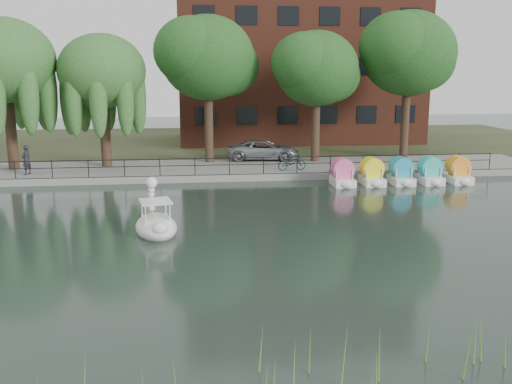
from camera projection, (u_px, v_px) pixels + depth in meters
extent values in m
plane|color=#2F4039|center=(255.00, 251.00, 20.46)|extent=(120.00, 120.00, 0.00)
cube|color=gray|center=(226.00, 169.00, 35.95)|extent=(40.00, 6.00, 0.40)
cube|color=gray|center=(230.00, 178.00, 33.09)|extent=(40.00, 0.25, 0.40)
cube|color=#47512D|center=(216.00, 142.00, 49.55)|extent=(60.00, 22.00, 0.36)
cylinder|color=black|center=(229.00, 158.00, 33.04)|extent=(32.00, 0.04, 0.04)
cylinder|color=black|center=(229.00, 165.00, 33.12)|extent=(32.00, 0.04, 0.04)
cylinder|color=black|center=(229.00, 166.00, 33.13)|extent=(0.05, 0.05, 1.00)
cube|color=#4C1E16|center=(297.00, 33.00, 48.40)|extent=(20.00, 10.00, 18.00)
cylinder|color=#473323|center=(11.00, 135.00, 34.50)|extent=(0.60, 0.60, 4.20)
ellipsoid|color=#46803B|center=(5.00, 60.00, 33.57)|extent=(5.88, 5.88, 5.00)
cylinder|color=#473323|center=(106.00, 136.00, 35.64)|extent=(0.60, 0.60, 3.80)
ellipsoid|color=#46803B|center=(102.00, 71.00, 34.80)|extent=(5.32, 5.32, 4.52)
cylinder|color=#473323|center=(209.00, 128.00, 37.27)|extent=(0.60, 0.60, 4.50)
ellipsoid|color=#2B6326|center=(208.00, 58.00, 36.33)|extent=(6.00, 6.00, 5.10)
cylinder|color=#473323|center=(315.00, 131.00, 37.61)|extent=(0.60, 0.60, 4.05)
ellipsoid|color=#2B6326|center=(317.00, 69.00, 36.76)|extent=(5.40, 5.40, 4.59)
cylinder|color=#473323|center=(405.00, 123.00, 39.23)|extent=(0.60, 0.60, 4.72)
ellipsoid|color=#2B6326|center=(409.00, 53.00, 38.25)|extent=(6.30, 6.30, 5.36)
imported|color=gray|center=(263.00, 148.00, 38.37)|extent=(3.02, 5.73, 1.54)
imported|color=gray|center=(292.00, 162.00, 34.43)|extent=(0.82, 1.78, 1.00)
imported|color=black|center=(26.00, 158.00, 32.93)|extent=(0.76, 0.86, 1.98)
ellipsoid|color=white|center=(156.00, 227.00, 22.49)|extent=(2.07, 2.80, 0.56)
cube|color=white|center=(156.00, 221.00, 22.35)|extent=(1.24, 1.31, 0.28)
cube|color=white|center=(155.00, 201.00, 22.22)|extent=(1.40, 1.48, 0.06)
ellipsoid|color=white|center=(160.00, 229.00, 21.44)|extent=(0.67, 0.57, 0.53)
sphere|color=white|center=(152.00, 182.00, 22.93)|extent=(0.45, 0.45, 0.45)
cone|color=black|center=(151.00, 182.00, 23.22)|extent=(0.23, 0.28, 0.19)
cylinder|color=yellow|center=(151.00, 182.00, 23.09)|extent=(0.26, 0.14, 0.24)
cube|color=white|center=(343.00, 182.00, 31.94)|extent=(1.15, 1.70, 0.44)
cylinder|color=#EE5A99|center=(342.00, 168.00, 31.89)|extent=(0.90, 1.20, 0.90)
cube|color=white|center=(372.00, 181.00, 32.13)|extent=(1.15, 1.70, 0.44)
cylinder|color=yellow|center=(372.00, 168.00, 32.07)|extent=(0.90, 1.20, 0.90)
cube|color=white|center=(401.00, 180.00, 32.32)|extent=(1.15, 1.70, 0.44)
cylinder|color=#2698BE|center=(401.00, 167.00, 32.26)|extent=(0.90, 1.20, 0.90)
cube|color=white|center=(430.00, 180.00, 32.51)|extent=(1.15, 1.70, 0.44)
cylinder|color=#37BDB4|center=(430.00, 167.00, 32.45)|extent=(0.90, 1.20, 0.90)
cube|color=white|center=(458.00, 179.00, 32.70)|extent=(1.15, 1.70, 0.44)
cylinder|color=orange|center=(458.00, 166.00, 32.64)|extent=(0.90, 1.20, 0.90)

